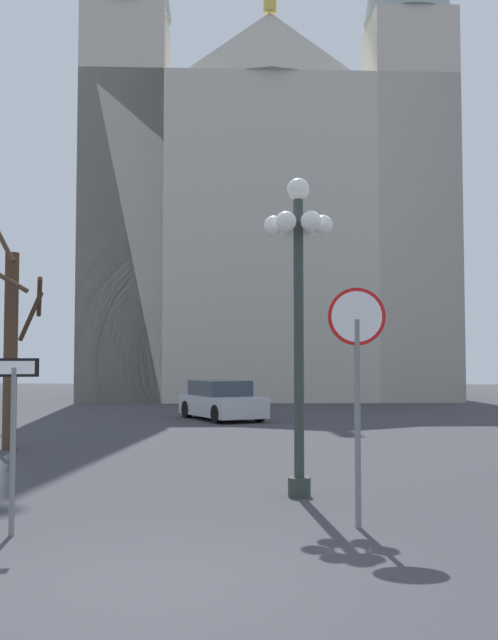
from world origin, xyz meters
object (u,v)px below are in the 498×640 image
object	(u,v)px
stop_sign	(357,360)
bare_tree	(11,341)
parked_car_near_silver	(221,401)
cathedral	(265,205)
one_way_arrow_sign	(13,424)
street_lamp	(298,279)

from	to	relation	value
stop_sign	bare_tree	xyz separation A→B (m)	(-7.64, 7.77, 0.47)
bare_tree	parked_car_near_silver	size ratio (longest dim) A/B	1.28
cathedral	bare_tree	xyz separation A→B (m)	(-5.27, -24.89, -8.64)
stop_sign	one_way_arrow_sign	xyz separation A→B (m)	(-4.28, -0.66, -0.79)
one_way_arrow_sign	stop_sign	bearing A→B (deg)	8.76
stop_sign	bare_tree	distance (m)	10.91
street_lamp	parked_car_near_silver	world-z (taller)	street_lamp
bare_tree	parked_car_near_silver	bearing A→B (deg)	65.22
cathedral	street_lamp	distance (m)	31.58
stop_sign	one_way_arrow_sign	bearing A→B (deg)	-171.24
street_lamp	bare_tree	world-z (taller)	bare_tree
cathedral	parked_car_near_silver	xyz separation A→B (m)	(-1.04, -15.71, -10.59)
bare_tree	parked_car_near_silver	world-z (taller)	bare_tree
stop_sign	bare_tree	size ratio (longest dim) A/B	0.55
stop_sign	parked_car_near_silver	distance (m)	17.35
cathedral	bare_tree	bearing A→B (deg)	-101.96
street_lamp	parked_car_near_silver	size ratio (longest dim) A/B	1.15
one_way_arrow_sign	street_lamp	xyz separation A→B (m)	(3.55, 2.77, 2.09)
stop_sign	one_way_arrow_sign	world-z (taller)	stop_sign
one_way_arrow_sign	parked_car_near_silver	distance (m)	17.65
one_way_arrow_sign	parked_car_near_silver	world-z (taller)	one_way_arrow_sign
one_way_arrow_sign	bare_tree	size ratio (longest dim) A/B	0.38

